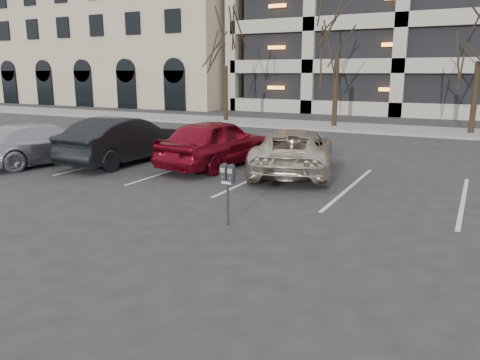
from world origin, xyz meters
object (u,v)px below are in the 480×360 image
(parking_meter, at_px, (228,179))
(car_red, at_px, (216,142))
(car_dark, at_px, (124,140))
(car_silver, at_px, (44,143))
(tree_b, at_px, (339,7))
(tree_a, at_px, (225,31))
(suv_silver, at_px, (294,151))

(parking_meter, relative_size, car_red, 0.27)
(parking_meter, relative_size, car_dark, 0.26)
(parking_meter, distance_m, car_silver, 9.32)
(tree_b, relative_size, parking_meter, 7.15)
(tree_a, bearing_deg, tree_b, 0.00)
(car_red, distance_m, car_silver, 5.95)
(suv_silver, xyz_separation_m, car_dark, (-5.82, -1.09, 0.10))
(tree_b, xyz_separation_m, car_dark, (-3.48, -13.65, -5.67))
(parking_meter, xyz_separation_m, car_silver, (-8.82, 3.00, -0.26))
(suv_silver, bearing_deg, parking_meter, 80.89)
(car_red, bearing_deg, parking_meter, 127.54)
(tree_a, distance_m, parking_meter, 21.07)
(tree_b, bearing_deg, car_dark, -104.30)
(parking_meter, bearing_deg, suv_silver, 100.06)
(suv_silver, bearing_deg, car_red, -11.57)
(parking_meter, distance_m, car_dark, 7.78)
(tree_a, distance_m, car_red, 15.15)
(car_dark, xyz_separation_m, car_silver, (-2.36, -1.35, -0.09))
(car_red, bearing_deg, tree_b, -86.22)
(car_red, bearing_deg, suv_silver, -170.49)
(parking_meter, height_order, car_silver, car_silver)
(tree_a, relative_size, suv_silver, 1.42)
(tree_b, distance_m, car_dark, 15.18)
(tree_b, relative_size, suv_silver, 1.66)
(car_red, height_order, car_dark, car_red)
(tree_b, distance_m, suv_silver, 14.01)
(suv_silver, height_order, car_silver, car_silver)
(parking_meter, xyz_separation_m, car_dark, (-6.46, 4.34, -0.17))
(tree_a, relative_size, car_silver, 1.60)
(tree_b, height_order, parking_meter, tree_b)
(tree_a, height_order, parking_meter, tree_a)
(suv_silver, distance_m, car_red, 2.68)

